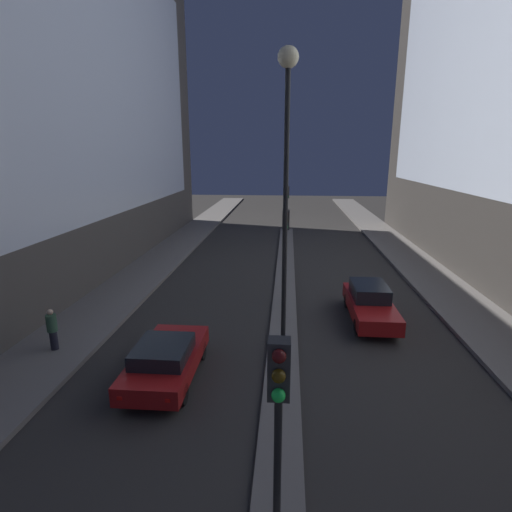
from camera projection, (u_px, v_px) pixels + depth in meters
name	position (u px, v px, depth m)	size (l,w,h in m)	color
building_left	(39.00, 84.00, 20.54)	(6.01, 39.42, 20.92)	#4C4742
median_strip	(285.00, 291.00, 20.69)	(1.11, 34.35, 0.14)	#66605B
traffic_light_near	(278.00, 415.00, 5.75)	(0.32, 0.42, 4.43)	black
traffic_light_mid	(286.00, 236.00, 18.08)	(0.32, 0.42, 4.43)	black
traffic_light_far	(287.00, 202.00, 30.41)	(0.32, 0.42, 4.43)	black
street_lamp	(287.00, 143.00, 12.24)	(0.63, 0.63, 9.93)	black
car_left_lane	(166.00, 359.00, 12.62)	(1.90, 4.21, 1.36)	maroon
car_right_lane	(370.00, 303.00, 17.18)	(1.71, 4.63, 1.53)	maroon
pedestrian_on_left_sidewalk	(52.00, 329.00, 14.19)	(0.35, 0.35, 1.53)	black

